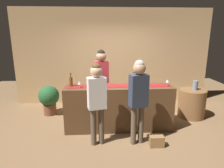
% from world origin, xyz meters
% --- Properties ---
extents(ground_plane, '(10.00, 10.00, 0.00)m').
position_xyz_m(ground_plane, '(0.00, 0.00, 0.00)').
color(ground_plane, brown).
extents(back_wall, '(6.00, 0.12, 2.90)m').
position_xyz_m(back_wall, '(0.00, 1.90, 1.45)').
color(back_wall, tan).
rests_on(back_wall, ground).
extents(bar_counter, '(2.42, 0.60, 1.01)m').
position_xyz_m(bar_counter, '(0.00, 0.00, 0.51)').
color(bar_counter, '#543821').
rests_on(bar_counter, ground).
extents(counter_runner_cloth, '(2.30, 0.28, 0.01)m').
position_xyz_m(counter_runner_cloth, '(0.00, 0.00, 1.02)').
color(counter_runner_cloth, maroon).
rests_on(counter_runner_cloth, bar_counter).
extents(wine_bottle_clear, '(0.07, 0.07, 0.30)m').
position_xyz_m(wine_bottle_clear, '(0.33, 0.02, 1.13)').
color(wine_bottle_clear, '#B2C6C1').
rests_on(wine_bottle_clear, bar_counter).
extents(wine_bottle_amber, '(0.07, 0.07, 0.30)m').
position_xyz_m(wine_bottle_amber, '(-1.06, 0.04, 1.13)').
color(wine_bottle_amber, brown).
rests_on(wine_bottle_amber, bar_counter).
extents(wine_glass_near_customer, '(0.07, 0.07, 0.14)m').
position_xyz_m(wine_glass_near_customer, '(-0.87, -0.09, 1.12)').
color(wine_glass_near_customer, silver).
rests_on(wine_glass_near_customer, bar_counter).
extents(wine_glass_mid_counter, '(0.07, 0.07, 0.14)m').
position_xyz_m(wine_glass_mid_counter, '(-0.49, 0.05, 1.12)').
color(wine_glass_mid_counter, silver).
rests_on(wine_glass_mid_counter, bar_counter).
extents(wine_glass_far_end, '(0.07, 0.07, 0.14)m').
position_xyz_m(wine_glass_far_end, '(1.09, -0.04, 1.12)').
color(wine_glass_far_end, silver).
rests_on(wine_glass_far_end, bar_counter).
extents(bartender, '(0.37, 0.25, 1.78)m').
position_xyz_m(bartender, '(-0.38, 0.58, 1.11)').
color(bartender, '#26262B').
rests_on(bartender, ground).
extents(customer_sipping, '(0.38, 0.28, 1.69)m').
position_xyz_m(customer_sipping, '(0.31, -0.69, 1.04)').
color(customer_sipping, brown).
rests_on(customer_sipping, ground).
extents(customer_browsing, '(0.38, 0.28, 1.63)m').
position_xyz_m(customer_browsing, '(-0.48, -0.67, 1.00)').
color(customer_browsing, brown).
rests_on(customer_browsing, ground).
extents(round_side_table, '(0.68, 0.68, 0.74)m').
position_xyz_m(round_side_table, '(1.99, 0.53, 0.37)').
color(round_side_table, brown).
rests_on(round_side_table, ground).
extents(vase_on_side_table, '(0.13, 0.13, 0.24)m').
position_xyz_m(vase_on_side_table, '(2.03, 0.53, 0.86)').
color(vase_on_side_table, slate).
rests_on(vase_on_side_table, round_side_table).
extents(potted_plant_tall, '(0.55, 0.55, 0.80)m').
position_xyz_m(potted_plant_tall, '(-1.80, 0.92, 0.46)').
color(potted_plant_tall, brown).
rests_on(potted_plant_tall, ground).
extents(handbag, '(0.28, 0.14, 0.22)m').
position_xyz_m(handbag, '(0.67, -0.85, 0.11)').
color(handbag, olive).
rests_on(handbag, ground).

